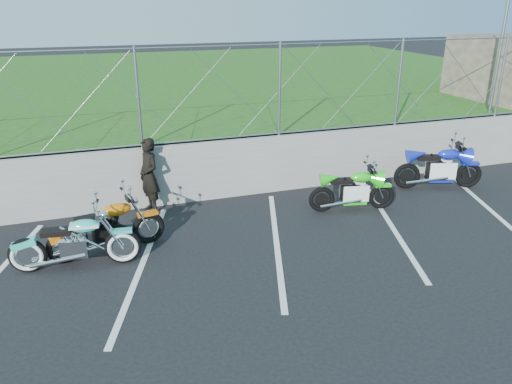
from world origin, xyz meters
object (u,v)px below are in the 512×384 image
object	(u,v)px
cruiser_turquoise	(77,244)
person_standing	(149,176)
naked_orange	(109,229)
sportbike_blue	(440,169)
sportbike_green	(353,192)

from	to	relation	value
cruiser_turquoise	person_standing	distance (m)	2.48
naked_orange	sportbike_blue	world-z (taller)	sportbike_blue
sportbike_blue	person_standing	bearing A→B (deg)	-170.50
sportbike_green	cruiser_turquoise	bearing A→B (deg)	-161.18
naked_orange	person_standing	size ratio (longest dim) A/B	1.30
cruiser_turquoise	naked_orange	world-z (taller)	cruiser_turquoise
cruiser_turquoise	sportbike_blue	xyz separation A→B (m)	(7.97, 1.19, 0.05)
naked_orange	person_standing	distance (m)	1.88
sportbike_green	person_standing	size ratio (longest dim) A/B	1.16
cruiser_turquoise	sportbike_green	xyz separation A→B (m)	(5.43, 0.67, -0.01)
cruiser_turquoise	person_standing	xyz separation A→B (m)	(1.45, 1.98, 0.36)
sportbike_green	person_standing	world-z (taller)	person_standing
sportbike_green	sportbike_blue	distance (m)	2.59
person_standing	sportbike_green	bearing A→B (deg)	51.84
cruiser_turquoise	naked_orange	distance (m)	0.65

